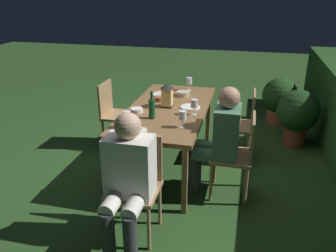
# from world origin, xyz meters

# --- Properties ---
(ground_plane) EXTENTS (16.00, 16.00, 0.00)m
(ground_plane) POSITION_xyz_m (0.00, 0.00, 0.00)
(ground_plane) COLOR #26471E
(dining_table) EXTENTS (1.83, 0.86, 0.75)m
(dining_table) POSITION_xyz_m (0.00, 0.00, 0.69)
(dining_table) COLOR brown
(dining_table) RESTS_ON ground
(chair_side_left_a) EXTENTS (0.42, 0.40, 0.87)m
(chair_side_left_a) POSITION_xyz_m (-0.41, -0.82, 0.49)
(chair_side_left_a) COLOR #9E7A51
(chair_side_left_a) RESTS_ON ground
(chair_head_far) EXTENTS (0.40, 0.42, 0.87)m
(chair_head_far) POSITION_xyz_m (1.16, 0.00, 0.49)
(chair_head_far) COLOR #9E7A51
(chair_head_far) RESTS_ON ground
(person_in_cream) EXTENTS (0.48, 0.38, 1.15)m
(person_in_cream) POSITION_xyz_m (1.36, 0.00, 0.64)
(person_in_cream) COLOR white
(person_in_cream) RESTS_ON ground
(chair_side_right_a) EXTENTS (0.42, 0.40, 0.87)m
(chair_side_right_a) POSITION_xyz_m (-0.41, 0.82, 0.49)
(chair_side_right_a) COLOR #9E7A51
(chair_side_right_a) RESTS_ON ground
(chair_side_right_b) EXTENTS (0.42, 0.40, 0.87)m
(chair_side_right_b) POSITION_xyz_m (0.41, 0.82, 0.49)
(chair_side_right_b) COLOR #9E7A51
(chair_side_right_b) RESTS_ON ground
(person_in_green) EXTENTS (0.38, 0.47, 1.15)m
(person_in_green) POSITION_xyz_m (0.41, 0.63, 0.64)
(person_in_green) COLOR #4C7A5B
(person_in_green) RESTS_ON ground
(lantern_centerpiece) EXTENTS (0.15, 0.15, 0.27)m
(lantern_centerpiece) POSITION_xyz_m (-0.03, -0.02, 0.90)
(lantern_centerpiece) COLOR black
(lantern_centerpiece) RESTS_ON dining_table
(green_bottle_on_table) EXTENTS (0.07, 0.07, 0.29)m
(green_bottle_on_table) POSITION_xyz_m (0.36, -0.08, 0.86)
(green_bottle_on_table) COLOR #144723
(green_bottle_on_table) RESTS_ON dining_table
(wine_glass_a) EXTENTS (0.08, 0.08, 0.17)m
(wine_glass_a) POSITION_xyz_m (0.16, 0.32, 0.87)
(wine_glass_a) COLOR silver
(wine_glass_a) RESTS_ON dining_table
(wine_glass_b) EXTENTS (0.08, 0.08, 0.17)m
(wine_glass_b) POSITION_xyz_m (0.66, -0.24, 0.87)
(wine_glass_b) COLOR silver
(wine_glass_b) RESTS_ON dining_table
(wine_glass_c) EXTENTS (0.08, 0.08, 0.17)m
(wine_glass_c) POSITION_xyz_m (0.53, 0.27, 0.87)
(wine_glass_c) COLOR silver
(wine_glass_c) RESTS_ON dining_table
(wine_glass_d) EXTENTS (0.08, 0.08, 0.17)m
(wine_glass_d) POSITION_xyz_m (-0.73, 0.11, 0.87)
(wine_glass_d) COLOR silver
(wine_glass_d) RESTS_ON dining_table
(plate_a) EXTENTS (0.22, 0.22, 0.01)m
(plate_a) POSITION_xyz_m (-0.05, 0.24, 0.76)
(plate_a) COLOR white
(plate_a) RESTS_ON dining_table
(plate_b) EXTENTS (0.26, 0.26, 0.01)m
(plate_b) POSITION_xyz_m (-0.45, -0.17, 0.76)
(plate_b) COLOR white
(plate_b) RESTS_ON dining_table
(bowl_olives) EXTENTS (0.11, 0.11, 0.05)m
(bowl_olives) POSITION_xyz_m (-0.21, -0.16, 0.78)
(bowl_olives) COLOR #9E5138
(bowl_olives) RESTS_ON dining_table
(bowl_bread) EXTENTS (0.17, 0.17, 0.06)m
(bowl_bread) POSITION_xyz_m (-0.47, 0.08, 0.78)
(bowl_bread) COLOR #BCAD8E
(bowl_bread) RESTS_ON dining_table
(bowl_salad) EXTENTS (0.14, 0.14, 0.05)m
(bowl_salad) POSITION_xyz_m (0.79, -0.08, 0.77)
(bowl_salad) COLOR silver
(bowl_salad) RESTS_ON dining_table
(bowl_dip) EXTENTS (0.13, 0.13, 0.04)m
(bowl_dip) POSITION_xyz_m (0.22, -0.29, 0.77)
(bowl_dip) COLOR silver
(bowl_dip) RESTS_ON dining_table
(potted_plant_by_hedge) EXTENTS (0.53, 0.53, 0.72)m
(potted_plant_by_hedge) POSITION_xyz_m (-1.76, 1.34, 0.41)
(potted_plant_by_hedge) COLOR #9E5133
(potted_plant_by_hedge) RESTS_ON ground
(potted_plant_corner) EXTENTS (0.55, 0.55, 0.77)m
(potted_plant_corner) POSITION_xyz_m (-0.97, 1.52, 0.45)
(potted_plant_corner) COLOR brown
(potted_plant_corner) RESTS_ON ground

